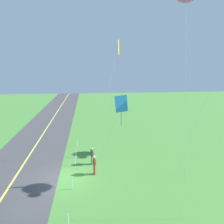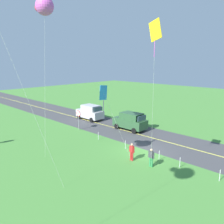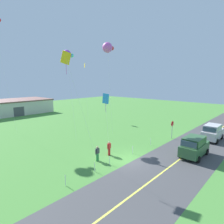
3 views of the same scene
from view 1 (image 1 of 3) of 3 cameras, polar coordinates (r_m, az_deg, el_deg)
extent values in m
cube|color=#478438|center=(18.74, -12.08, -16.61)|extent=(120.00, 120.00, 0.10)
cube|color=#424244|center=(19.53, -24.33, -16.05)|extent=(120.00, 7.00, 0.00)
cube|color=#E5E04C|center=(19.52, -24.33, -16.04)|extent=(120.00, 0.16, 0.00)
cylinder|color=red|center=(18.96, -4.58, -14.48)|extent=(0.16, 0.16, 0.82)
cylinder|color=red|center=(18.80, -4.56, -14.71)|extent=(0.16, 0.16, 0.82)
cube|color=red|center=(18.59, -4.61, -12.68)|extent=(0.36, 0.22, 0.56)
cylinder|color=red|center=(18.83, -4.63, -12.53)|extent=(0.10, 0.10, 0.52)
cylinder|color=red|center=(18.39, -4.58, -13.13)|extent=(0.10, 0.10, 0.52)
sphere|color=#D8AD84|center=(18.44, -4.63, -11.58)|extent=(0.22, 0.22, 0.22)
cylinder|color=#338C4C|center=(20.73, -5.21, -12.15)|extent=(0.16, 0.16, 0.82)
cylinder|color=#338C4C|center=(20.57, -5.20, -12.35)|extent=(0.16, 0.16, 0.82)
cube|color=#3F3F47|center=(20.38, -5.24, -10.47)|extent=(0.36, 0.22, 0.56)
cylinder|color=#3F3F47|center=(20.62, -5.26, -10.35)|extent=(0.10, 0.10, 0.52)
cylinder|color=#3F3F47|center=(20.18, -5.22, -10.85)|extent=(0.10, 0.10, 0.52)
sphere|color=#D8AD84|center=(20.24, -5.26, -9.44)|extent=(0.22, 0.22, 0.22)
cylinder|color=silver|center=(17.22, -1.33, -7.61)|extent=(1.54, 1.98, 6.14)
cube|color=#2D8CE5|center=(15.85, 2.41, 2.16)|extent=(0.16, 1.00, 1.28)
cylinder|color=purple|center=(16.02, 2.39, -1.02)|extent=(0.04, 0.04, 1.40)
cylinder|color=silver|center=(20.09, -1.78, 1.54)|extent=(1.63, 2.63, 10.48)
cube|color=yellow|center=(20.83, 1.66, 16.35)|extent=(1.16, 0.31, 1.40)
cylinder|color=#D859BF|center=(20.77, 1.65, 13.88)|extent=(0.04, 0.04, 1.40)
cylinder|color=silver|center=(18.26, 22.71, 1.99)|extent=(1.23, 3.37, 11.94)
cylinder|color=silver|center=(12.86, 18.43, 0.51)|extent=(1.27, 0.15, 12.75)
cylinder|color=silver|center=(25.30, -9.01, -7.72)|extent=(0.05, 0.05, 0.90)
cylinder|color=silver|center=(22.34, -9.32, -10.36)|extent=(0.05, 0.05, 0.90)
cylinder|color=silver|center=(20.51, -9.56, -12.42)|extent=(0.05, 0.05, 0.90)
cylinder|color=silver|center=(16.99, -10.21, -17.75)|extent=(0.05, 0.05, 0.90)
cylinder|color=silver|center=(13.66, -11.29, -25.86)|extent=(0.05, 0.05, 0.90)
camera|label=2|loc=(32.40, 21.81, 10.50)|focal=36.19mm
camera|label=3|loc=(34.47, -29.71, 9.24)|focal=30.49mm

